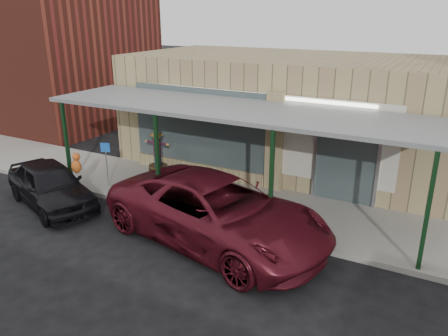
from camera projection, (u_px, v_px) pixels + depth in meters
The scene contains 10 objects.
ground at pixel (168, 258), 10.77m from camera, with size 120.00×120.00×0.00m, color black.
sidewalk at pixel (234, 202), 13.73m from camera, with size 40.00×3.20×0.15m, color gray.
storefront at pixel (288, 112), 16.84m from camera, with size 12.00×6.25×4.20m.
awning at pixel (234, 111), 12.71m from camera, with size 12.00×3.00×3.04m.
block_buildings_near at pixel (351, 68), 16.24m from camera, with size 61.00×8.00×8.00m.
barrel_scarecrow at pixel (158, 161), 15.50m from camera, with size 1.03×0.68×1.69m.
barrel_pumpkin at pixel (261, 207), 12.65m from camera, with size 0.63×0.63×0.68m.
handicap_sign at pixel (106, 158), 14.52m from camera, with size 0.30×0.14×1.52m.
parked_sedan at pixel (51, 185), 13.48m from camera, with size 4.36×2.93×1.58m.
car_maroon at pixel (217, 211), 11.28m from camera, with size 2.87×6.21×1.73m, color #56111C.
Camera 1 is at (5.66, -7.62, 5.73)m, focal length 35.00 mm.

